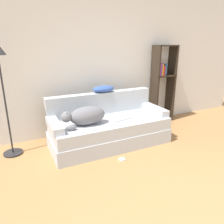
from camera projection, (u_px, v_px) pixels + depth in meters
name	position (u px, v px, depth m)	size (l,w,h in m)	color
wall_back	(97.00, 57.00, 3.84)	(6.91, 0.06, 2.70)	silver
couch	(109.00, 132.00, 3.55)	(1.89, 0.82, 0.43)	#B2B7BC
couch_backrest	(101.00, 103.00, 3.72)	(1.85, 0.15, 0.37)	#B2B7BC
couch_arm_left	(54.00, 125.00, 3.10)	(0.15, 0.63, 0.10)	#B2B7BC
couch_arm_right	(154.00, 109.00, 3.82)	(0.15, 0.63, 0.10)	#B2B7BC
dog	(85.00, 116.00, 3.21)	(0.67, 0.31, 0.28)	slate
laptop	(119.00, 118.00, 3.51)	(0.38, 0.31, 0.02)	#B7B7BC
throw_pillow	(103.00, 89.00, 3.67)	(0.38, 0.20, 0.11)	#335199
bookshelf	(163.00, 79.00, 4.39)	(0.45, 0.26, 1.54)	#2D2319
floor_lamp	(1.00, 74.00, 2.91)	(0.28, 0.28, 1.62)	#232326
power_adapter	(122.00, 159.00, 3.10)	(0.07, 0.07, 0.02)	white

